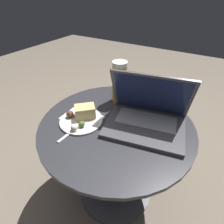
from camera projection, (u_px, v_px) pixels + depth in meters
The scene contains 7 objects.
ground_plane at pixel (115, 188), 1.11m from camera, with size 6.00×6.00×0.00m, color #726656.
table at pixel (116, 147), 0.88m from camera, with size 0.69×0.69×0.54m.
napkin at pixel (82, 118), 0.81m from camera, with size 0.18×0.12×0.00m.
laptop at pixel (146, 116), 0.75m from camera, with size 0.37×0.31×0.24m.
beer_glass at pixel (119, 82), 0.87m from camera, with size 0.07×0.07×0.21m.
snack_plate at pixel (82, 117), 0.79m from camera, with size 0.19×0.19×0.06m.
fork at pixel (78, 127), 0.76m from camera, with size 0.03×0.20×0.00m.
Camera 1 is at (0.30, -0.53, 1.05)m, focal length 28.00 mm.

